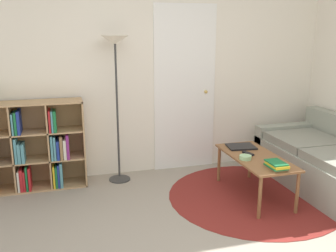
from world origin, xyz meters
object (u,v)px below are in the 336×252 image
at_px(bookshelf, 27,149).
at_px(bowl, 245,157).
at_px(floor_lamp, 116,58).
at_px(coffee_table, 255,160).
at_px(laptop, 241,147).
at_px(couch, 334,165).

bearing_deg(bookshelf, bowl, -23.32).
xyz_separation_m(bookshelf, floor_lamp, (1.03, -0.05, 0.99)).
relative_size(coffee_table, laptop, 3.12).
xyz_separation_m(floor_lamp, couch, (2.35, -0.90, -1.19)).
xyz_separation_m(floor_lamp, laptop, (1.35, -0.53, -1.00)).
height_order(couch, bowl, couch).
distance_m(bookshelf, couch, 3.52).
distance_m(couch, coffee_table, 1.00).
bearing_deg(couch, bowl, -179.01).
height_order(coffee_table, laptop, laptop).
relative_size(floor_lamp, bowl, 13.48).
relative_size(bookshelf, couch, 0.64).
bearing_deg(bowl, bookshelf, 156.68).
relative_size(couch, bowl, 14.40).
height_order(floor_lamp, couch, floor_lamp).
distance_m(floor_lamp, coffee_table, 1.92).
relative_size(couch, laptop, 5.44).
xyz_separation_m(bookshelf, bowl, (2.23, -0.96, 0.00)).
height_order(couch, coffee_table, couch).
height_order(bookshelf, bowl, bookshelf).
distance_m(coffee_table, bowl, 0.18).
xyz_separation_m(couch, bowl, (-1.15, -0.02, 0.21)).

